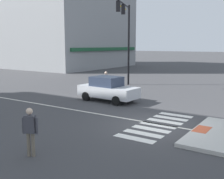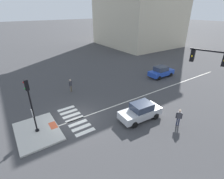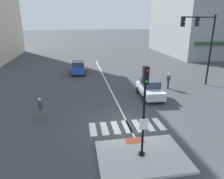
{
  "view_description": "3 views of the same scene",
  "coord_description": "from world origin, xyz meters",
  "px_view_note": "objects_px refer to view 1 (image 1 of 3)",
  "views": [
    {
      "loc": [
        -11.73,
        -5.29,
        3.72
      ],
      "look_at": [
        0.56,
        2.93,
        1.36
      ],
      "focal_mm": 44.69,
      "sensor_mm": 36.0,
      "label": 1
    },
    {
      "loc": [
        13.13,
        -4.65,
        9.58
      ],
      "look_at": [
        -0.33,
        4.47,
        1.79
      ],
      "focal_mm": 27.34,
      "sensor_mm": 36.0,
      "label": 2
    },
    {
      "loc": [
        -3.05,
        -12.32,
        6.82
      ],
      "look_at": [
        -0.48,
        3.09,
        1.62
      ],
      "focal_mm": 33.62,
      "sensor_mm": 36.0,
      "label": 3
    }
  ],
  "objects_px": {
    "pedestrian_at_curb_left": "(30,128)",
    "pedestrian_waiting_far_side": "(106,80)",
    "traffic_light_mast": "(126,30)",
    "car_silver_eastbound_mid": "(108,89)"
  },
  "relations": [
    {
      "from": "pedestrian_at_curb_left",
      "to": "pedestrian_waiting_far_side",
      "type": "relative_size",
      "value": 1.0
    },
    {
      "from": "traffic_light_mast",
      "to": "car_silver_eastbound_mid",
      "type": "height_order",
      "value": "traffic_light_mast"
    },
    {
      "from": "pedestrian_waiting_far_side",
      "to": "traffic_light_mast",
      "type": "bearing_deg",
      "value": 4.78
    },
    {
      "from": "pedestrian_at_curb_left",
      "to": "traffic_light_mast",
      "type": "bearing_deg",
      "value": 19.83
    },
    {
      "from": "car_silver_eastbound_mid",
      "to": "pedestrian_at_curb_left",
      "type": "distance_m",
      "value": 9.77
    },
    {
      "from": "traffic_light_mast",
      "to": "pedestrian_waiting_far_side",
      "type": "height_order",
      "value": "traffic_light_mast"
    },
    {
      "from": "traffic_light_mast",
      "to": "pedestrian_waiting_far_side",
      "type": "xyz_separation_m",
      "value": [
        -3.48,
        -0.29,
        -4.04
      ]
    },
    {
      "from": "pedestrian_waiting_far_side",
      "to": "pedestrian_at_curb_left",
      "type": "bearing_deg",
      "value": -156.18
    },
    {
      "from": "pedestrian_at_curb_left",
      "to": "pedestrian_waiting_far_side",
      "type": "bearing_deg",
      "value": 23.82
    },
    {
      "from": "traffic_light_mast",
      "to": "pedestrian_at_curb_left",
      "type": "distance_m",
      "value": 16.85
    }
  ]
}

